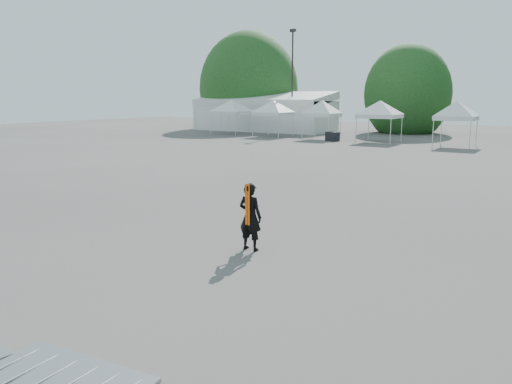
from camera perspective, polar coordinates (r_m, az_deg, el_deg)
The scene contains 13 objects.
ground at distance 14.01m, azimuth 1.38°, elevation -3.92°, with size 120.00×120.00×0.00m, color #474442.
marquee at distance 54.91m, azimuth 0.92°, elevation 9.08°, with size 15.00×6.25×4.23m.
light_pole_west at distance 52.05m, azimuth 4.17°, elevation 13.15°, with size 0.60×0.25×10.30m.
tree_far_w at distance 59.59m, azimuth -0.85°, elevation 11.68°, with size 4.80×4.80×7.30m.
tree_mid_w at distance 53.72m, azimuth 16.89°, elevation 10.68°, with size 4.16×4.16×6.33m.
tent_a at distance 49.81m, azimuth -2.80°, elevation 10.15°, with size 4.50×4.50×3.88m.
tent_b at distance 46.77m, azimuth 1.99°, elevation 10.12°, with size 4.18×4.18×3.88m.
tent_c at distance 44.13m, azimuth 7.57°, elevation 10.00°, with size 3.80×3.80×3.88m.
tent_d at distance 41.80m, azimuth 14.01°, elevation 9.75°, with size 4.27×4.27×3.88m.
tent_e at distance 39.38m, azimuth 21.99°, elevation 9.25°, with size 3.85×3.85×3.88m.
man at distance 11.66m, azimuth -0.67°, elevation -2.84°, with size 0.59×0.39×1.61m.
barrier_mid at distance 7.17m, azimuth -21.08°, elevation -19.31°, with size 2.32×1.34×0.07m.
crate_west at distance 42.09m, azimuth 8.73°, elevation 6.29°, with size 0.97×0.75×0.75m, color black.
Camera 1 is at (7.07, -11.56, 3.54)m, focal length 35.00 mm.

